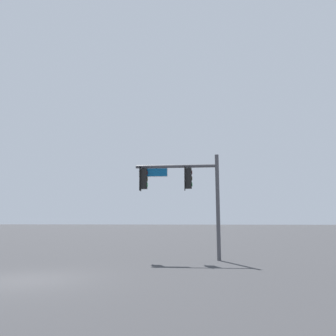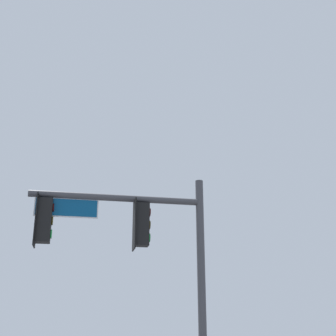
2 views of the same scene
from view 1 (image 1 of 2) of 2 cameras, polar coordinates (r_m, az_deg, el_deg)
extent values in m
plane|color=#38383A|center=(12.74, -23.41, -17.50)|extent=(400.00, 400.00, 0.00)
cylinder|color=#47474C|center=(17.55, 8.68, -6.61)|extent=(0.21, 0.21, 5.54)
cylinder|color=#47474C|center=(17.78, 1.41, 0.29)|extent=(4.41, 0.36, 0.17)
cube|color=black|center=(17.66, 2.94, -1.83)|extent=(0.05, 0.52, 1.30)
cube|color=black|center=(17.65, 3.56, -1.82)|extent=(0.37, 0.34, 1.10)
cylinder|color=black|center=(17.74, 3.54, 0.13)|extent=(0.04, 0.04, 0.12)
cylinder|color=#340503|center=(17.70, 4.19, -0.75)|extent=(0.04, 0.22, 0.22)
cylinder|color=#392D05|center=(17.65, 4.21, -1.81)|extent=(0.04, 0.22, 0.22)
cylinder|color=green|center=(17.61, 4.22, -2.88)|extent=(0.04, 0.22, 0.22)
cube|color=black|center=(17.91, -4.83, -1.91)|extent=(0.05, 0.52, 1.30)
cube|color=black|center=(17.88, -4.23, -1.91)|extent=(0.37, 0.34, 1.10)
cylinder|color=black|center=(17.97, -4.21, 0.02)|extent=(0.04, 0.04, 0.12)
cylinder|color=#340503|center=(17.89, -3.59, -0.85)|extent=(0.04, 0.22, 0.22)
cylinder|color=#392D05|center=(17.85, -3.60, -1.90)|extent=(0.04, 0.22, 0.22)
cylinder|color=green|center=(17.81, -3.61, -2.95)|extent=(0.04, 0.22, 0.22)
cube|color=#0A4C7F|center=(17.85, -2.58, -0.77)|extent=(1.52, 0.10, 0.43)
cube|color=white|center=(17.85, -2.58, -0.77)|extent=(1.58, 0.09, 0.49)
camera|label=2|loc=(6.22, -14.47, -12.18)|focal=50.00mm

